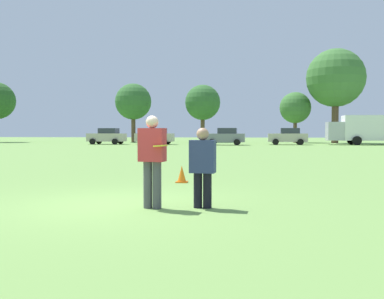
{
  "coord_description": "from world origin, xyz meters",
  "views": [
    {
      "loc": [
        2.53,
        -8.32,
        1.44
      ],
      "look_at": [
        1.21,
        1.46,
        1.04
      ],
      "focal_mm": 40.84,
      "sensor_mm": 36.0,
      "label": 1
    }
  ],
  "objects_px": {
    "player_thrower": "(152,156)",
    "traffic_cone": "(182,174)",
    "player_defender": "(203,164)",
    "parked_car_mid_right": "(288,136)",
    "parked_car_center": "(226,136)",
    "parked_car_mid_left": "(155,136)",
    "box_truck": "(370,129)",
    "frisbee": "(160,146)",
    "parked_car_near_left": "(107,136)"
  },
  "relations": [
    {
      "from": "player_defender",
      "to": "parked_car_near_left",
      "type": "relative_size",
      "value": 0.36
    },
    {
      "from": "parked_car_center",
      "to": "parked_car_mid_right",
      "type": "relative_size",
      "value": 1.0
    },
    {
      "from": "player_thrower",
      "to": "player_defender",
      "type": "bearing_deg",
      "value": 9.54
    },
    {
      "from": "parked_car_mid_left",
      "to": "frisbee",
      "type": "bearing_deg",
      "value": -77.36
    },
    {
      "from": "player_defender",
      "to": "box_truck",
      "type": "xyz_separation_m",
      "value": [
        13.62,
        41.06,
        0.91
      ]
    },
    {
      "from": "parked_car_mid_right",
      "to": "parked_car_near_left",
      "type": "bearing_deg",
      "value": -177.38
    },
    {
      "from": "parked_car_near_left",
      "to": "parked_car_center",
      "type": "xyz_separation_m",
      "value": [
        13.46,
        -1.04,
        0.0
      ]
    },
    {
      "from": "box_truck",
      "to": "traffic_cone",
      "type": "bearing_deg",
      "value": -111.58
    },
    {
      "from": "parked_car_mid_right",
      "to": "box_truck",
      "type": "xyz_separation_m",
      "value": [
        8.68,
        0.64,
        0.83
      ]
    },
    {
      "from": "parked_car_mid_right",
      "to": "player_defender",
      "type": "bearing_deg",
      "value": -96.96
    },
    {
      "from": "frisbee",
      "to": "box_truck",
      "type": "distance_m",
      "value": 43.8
    },
    {
      "from": "parked_car_center",
      "to": "parked_car_mid_left",
      "type": "bearing_deg",
      "value": 172.81
    },
    {
      "from": "player_defender",
      "to": "parked_car_mid_right",
      "type": "xyz_separation_m",
      "value": [
        4.94,
        40.42,
        0.08
      ]
    },
    {
      "from": "player_thrower",
      "to": "frisbee",
      "type": "relative_size",
      "value": 6.42
    },
    {
      "from": "parked_car_mid_right",
      "to": "parked_car_center",
      "type": "bearing_deg",
      "value": -163.65
    },
    {
      "from": "parked_car_mid_right",
      "to": "box_truck",
      "type": "height_order",
      "value": "box_truck"
    },
    {
      "from": "frisbee",
      "to": "parked_car_mid_right",
      "type": "relative_size",
      "value": 0.06
    },
    {
      "from": "frisbee",
      "to": "parked_car_mid_right",
      "type": "height_order",
      "value": "parked_car_mid_right"
    },
    {
      "from": "player_defender",
      "to": "parked_car_center",
      "type": "height_order",
      "value": "parked_car_center"
    },
    {
      "from": "player_thrower",
      "to": "parked_car_mid_left",
      "type": "relative_size",
      "value": 0.41
    },
    {
      "from": "player_thrower",
      "to": "frisbee",
      "type": "xyz_separation_m",
      "value": [
        0.19,
        -0.15,
        0.2
      ]
    },
    {
      "from": "frisbee",
      "to": "player_defender",
      "type": "bearing_deg",
      "value": 22.53
    },
    {
      "from": "player_defender",
      "to": "box_truck",
      "type": "distance_m",
      "value": 43.27
    },
    {
      "from": "player_thrower",
      "to": "parked_car_center",
      "type": "distance_m",
      "value": 38.63
    },
    {
      "from": "frisbee",
      "to": "parked_car_mid_right",
      "type": "distance_m",
      "value": 41.13
    },
    {
      "from": "parked_car_near_left",
      "to": "parked_car_mid_right",
      "type": "bearing_deg",
      "value": 2.62
    },
    {
      "from": "frisbee",
      "to": "box_truck",
      "type": "relative_size",
      "value": 0.03
    },
    {
      "from": "frisbee",
      "to": "traffic_cone",
      "type": "height_order",
      "value": "frisbee"
    },
    {
      "from": "parked_car_mid_left",
      "to": "parked_car_mid_right",
      "type": "xyz_separation_m",
      "value": [
        14.6,
        0.97,
        0.0
      ]
    },
    {
      "from": "traffic_cone",
      "to": "parked_car_mid_left",
      "type": "bearing_deg",
      "value": 103.69
    },
    {
      "from": "traffic_cone",
      "to": "parked_car_center",
      "type": "height_order",
      "value": "parked_car_center"
    },
    {
      "from": "parked_car_near_left",
      "to": "box_truck",
      "type": "bearing_deg",
      "value": 3.1
    },
    {
      "from": "player_thrower",
      "to": "traffic_cone",
      "type": "distance_m",
      "value": 4.25
    },
    {
      "from": "player_defender",
      "to": "parked_car_center",
      "type": "distance_m",
      "value": 38.5
    },
    {
      "from": "player_thrower",
      "to": "traffic_cone",
      "type": "xyz_separation_m",
      "value": [
        -0.1,
        4.18,
        -0.75
      ]
    },
    {
      "from": "frisbee",
      "to": "parked_car_mid_right",
      "type": "bearing_deg",
      "value": 82.05
    },
    {
      "from": "player_thrower",
      "to": "frisbee",
      "type": "bearing_deg",
      "value": -39.46
    },
    {
      "from": "frisbee",
      "to": "box_truck",
      "type": "xyz_separation_m",
      "value": [
        14.36,
        41.37,
        0.57
      ]
    },
    {
      "from": "parked_car_near_left",
      "to": "box_truck",
      "type": "distance_m",
      "value": 28.89
    },
    {
      "from": "parked_car_near_left",
      "to": "parked_car_mid_left",
      "type": "bearing_deg",
      "value": -0.45
    },
    {
      "from": "player_thrower",
      "to": "parked_car_mid_left",
      "type": "distance_m",
      "value": 40.57
    },
    {
      "from": "parked_car_near_left",
      "to": "box_truck",
      "type": "relative_size",
      "value": 0.5
    },
    {
      "from": "parked_car_center",
      "to": "parked_car_mid_right",
      "type": "xyz_separation_m",
      "value": [
        6.69,
        1.96,
        0.0
      ]
    },
    {
      "from": "parked_car_near_left",
      "to": "parked_car_mid_right",
      "type": "distance_m",
      "value": 20.18
    },
    {
      "from": "frisbee",
      "to": "player_thrower",
      "type": "bearing_deg",
      "value": 140.54
    },
    {
      "from": "parked_car_mid_left",
      "to": "traffic_cone",
      "type": "bearing_deg",
      "value": -76.31
    },
    {
      "from": "traffic_cone",
      "to": "box_truck",
      "type": "distance_m",
      "value": 39.86
    },
    {
      "from": "parked_car_mid_left",
      "to": "box_truck",
      "type": "relative_size",
      "value": 0.5
    },
    {
      "from": "parked_car_mid_left",
      "to": "box_truck",
      "type": "xyz_separation_m",
      "value": [
        23.28,
        1.61,
        0.83
      ]
    },
    {
      "from": "player_thrower",
      "to": "box_truck",
      "type": "bearing_deg",
      "value": 70.56
    }
  ]
}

